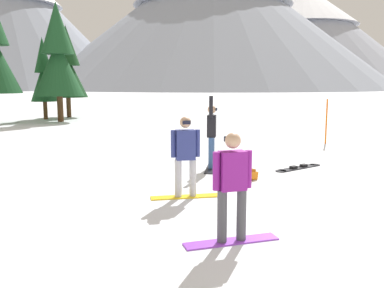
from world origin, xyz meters
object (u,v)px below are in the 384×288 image
object	(u,v)px
trail_marker_pole	(326,122)
pine_tree_broad	(44,75)
snowboarder_background	(212,134)
pine_tree_leaning	(58,57)
snowboarder_midground	(185,155)
loose_snowboard_far_spare	(299,168)
pine_tree_tall	(67,68)
snowboarder_foreground	(232,185)
backpack_orange	(248,174)

from	to	relation	value
trail_marker_pole	pine_tree_broad	size ratio (longest dim) A/B	0.33
snowboarder_background	pine_tree_leaning	bearing A→B (deg)	101.36
snowboarder_midground	loose_snowboard_far_spare	bearing A→B (deg)	23.24
pine_tree_leaning	loose_snowboard_far_spare	bearing A→B (deg)	-72.00
snowboarder_background	pine_tree_tall	bearing A→B (deg)	97.38
snowboarder_background	pine_tree_leaning	xyz separation A→B (m)	(-3.40, 16.93, 3.10)
loose_snowboard_far_spare	trail_marker_pole	distance (m)	5.49
pine_tree_tall	pine_tree_broad	world-z (taller)	pine_tree_tall
snowboarder_midground	pine_tree_broad	world-z (taller)	pine_tree_broad
snowboarder_foreground	snowboarder_midground	distance (m)	2.64
snowboarder_foreground	trail_marker_pole	xyz separation A→B (m)	(8.15, 8.16, 0.01)
snowboarder_background	pine_tree_broad	world-z (taller)	pine_tree_broad
snowboarder_foreground	trail_marker_pole	size ratio (longest dim) A/B	0.94
trail_marker_pole	pine_tree_tall	bearing A→B (deg)	116.87
trail_marker_pole	snowboarder_midground	bearing A→B (deg)	-145.30
trail_marker_pole	pine_tree_leaning	xyz separation A→B (m)	(-9.67, 14.03, 3.18)
backpack_orange	pine_tree_leaning	world-z (taller)	pine_tree_leaning
snowboarder_background	backpack_orange	world-z (taller)	snowboarder_background
trail_marker_pole	loose_snowboard_far_spare	bearing A→B (deg)	-135.90
snowboarder_background	pine_tree_tall	world-z (taller)	pine_tree_tall
snowboarder_midground	backpack_orange	xyz separation A→B (m)	(2.04, 1.01, -0.79)
loose_snowboard_far_spare	pine_tree_tall	size ratio (longest dim) A/B	0.28
snowboarder_foreground	snowboarder_midground	world-z (taller)	snowboarder_midground
loose_snowboard_far_spare	trail_marker_pole	world-z (taller)	trail_marker_pole
loose_snowboard_far_spare	snowboarder_midground	bearing A→B (deg)	-156.76
loose_snowboard_far_spare	backpack_orange	distance (m)	2.19
pine_tree_broad	trail_marker_pole	bearing A→B (deg)	-57.18
snowboarder_background	backpack_orange	bearing A→B (deg)	-78.59
loose_snowboard_far_spare	pine_tree_leaning	size ratio (longest dim) A/B	0.24
trail_marker_pole	snowboarder_foreground	bearing A→B (deg)	-134.95
snowboarder_midground	loose_snowboard_far_spare	xyz separation A→B (m)	(4.09, 1.76, -0.90)
backpack_orange	loose_snowboard_far_spare	bearing A→B (deg)	20.07
snowboarder_foreground	pine_tree_tall	size ratio (longest dim) A/B	0.26
pine_tree_leaning	snowboarder_midground	bearing A→B (deg)	-85.05
loose_snowboard_far_spare	backpack_orange	bearing A→B (deg)	-159.93
loose_snowboard_far_spare	backpack_orange	size ratio (longest dim) A/B	3.27
snowboarder_midground	pine_tree_broad	bearing A→B (deg)	96.72
snowboarder_foreground	pine_tree_tall	xyz separation A→B (m)	(-0.78, 25.78, 2.68)
backpack_orange	trail_marker_pole	size ratio (longest dim) A/B	0.30
loose_snowboard_far_spare	trail_marker_pole	bearing A→B (deg)	44.10
loose_snowboard_far_spare	backpack_orange	xyz separation A→B (m)	(-2.05, -0.75, 0.12)
backpack_orange	pine_tree_leaning	distance (m)	19.33
pine_tree_leaning	pine_tree_broad	xyz separation A→B (m)	(-0.89, 2.33, -1.07)
snowboarder_background	pine_tree_broad	bearing A→B (deg)	102.55
snowboarder_foreground	trail_marker_pole	bearing A→B (deg)	45.05
snowboarder_midground	backpack_orange	world-z (taller)	snowboarder_midground
trail_marker_pole	pine_tree_broad	distance (m)	19.59
pine_tree_tall	pine_tree_broad	bearing A→B (deg)	-142.34
snowboarder_background	backpack_orange	size ratio (longest dim) A/B	3.77
snowboarder_midground	trail_marker_pole	size ratio (longest dim) A/B	0.96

